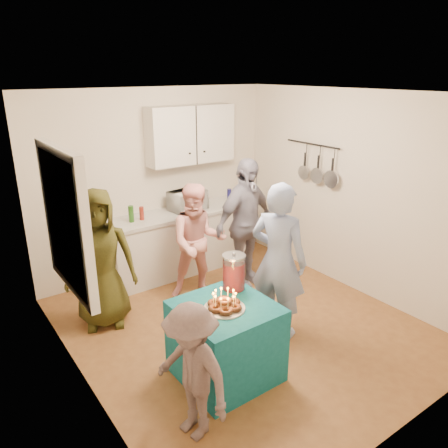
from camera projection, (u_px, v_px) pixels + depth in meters
floor at (241, 325)px, 5.09m from camera, size 4.00×4.00×0.00m
ceiling at (245, 93)px, 4.22m from camera, size 4.00×4.00×0.00m
back_wall at (156, 182)px, 6.19m from camera, size 3.60×3.60×0.00m
left_wall at (74, 260)px, 3.67m from camera, size 4.00×4.00×0.00m
right_wall at (353, 193)px, 5.64m from camera, size 4.00×4.00×0.00m
window_night at (64, 222)px, 3.83m from camera, size 0.04×1.00×1.20m
counter at (181, 243)px, 6.36m from camera, size 2.20×0.58×0.86m
countertop at (180, 213)px, 6.20m from camera, size 2.24×0.62×0.05m
upper_cabinet at (191, 134)px, 6.13m from camera, size 1.30×0.30×0.80m
pot_rack at (310, 162)px, 6.03m from camera, size 0.12×1.00×0.60m
microwave at (188, 200)px, 6.22m from camera, size 0.55×0.41×0.28m
party_table at (226, 341)px, 4.14m from camera, size 0.86×0.86×0.76m
donut_cake at (224, 300)px, 3.93m from camera, size 0.38×0.38×0.18m
punch_jar at (234, 273)px, 4.28m from camera, size 0.22×0.22×0.34m
man_birthday at (278, 261)px, 4.69m from camera, size 0.64×0.75×1.74m
woman_back_left at (100, 259)px, 4.88m from camera, size 0.93×0.77×1.62m
woman_back_center at (198, 242)px, 5.51m from camera, size 0.90×0.82×1.51m
woman_back_right at (245, 224)px, 5.77m from camera, size 1.09×0.61×1.76m
child_near_left at (192, 372)px, 3.40m from camera, size 0.57×0.83×1.18m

